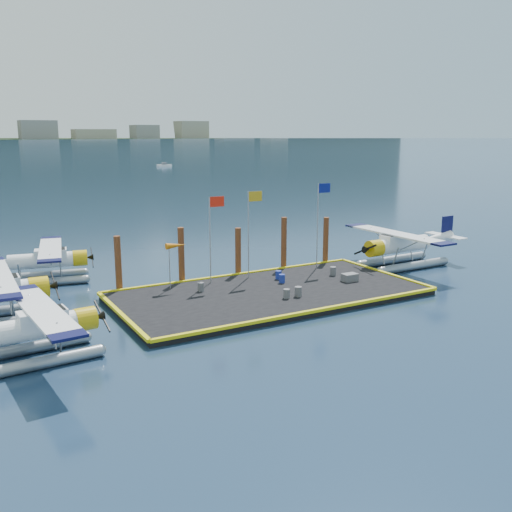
% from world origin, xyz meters
% --- Properties ---
extents(ground, '(4000.00, 4000.00, 0.00)m').
position_xyz_m(ground, '(0.00, 0.00, 0.00)').
color(ground, '#162A44').
rests_on(ground, ground).
extents(dock, '(20.00, 10.00, 0.40)m').
position_xyz_m(dock, '(0.00, 0.00, 0.20)').
color(dock, black).
rests_on(dock, ground).
extents(dock_bumpers, '(20.25, 10.25, 0.18)m').
position_xyz_m(dock_bumpers, '(0.00, 0.00, 0.49)').
color(dock_bumpers, '#CFC10C').
rests_on(dock_bumpers, dock).
extents(far_backdrop, '(3050.00, 2050.00, 810.00)m').
position_xyz_m(far_backdrop, '(239.91, 1737.52, 9.45)').
color(far_backdrop, black).
rests_on(far_backdrop, ground).
extents(seaplane_a, '(8.70, 9.59, 3.40)m').
position_xyz_m(seaplane_a, '(-15.19, -3.84, 1.48)').
color(seaplane_a, gray).
rests_on(seaplane_a, ground).
extents(seaplane_c, '(8.78, 9.59, 3.39)m').
position_xyz_m(seaplane_c, '(-12.19, 11.12, 1.48)').
color(seaplane_c, gray).
rests_on(seaplane_c, ground).
extents(seaplane_d, '(9.64, 10.62, 3.79)m').
position_xyz_m(seaplane_d, '(13.37, 2.08, 1.65)').
color(seaplane_d, gray).
rests_on(seaplane_d, ground).
extents(drum_0, '(0.41, 0.41, 0.58)m').
position_xyz_m(drum_0, '(-3.98, 2.19, 0.69)').
color(drum_0, '#545358').
rests_on(drum_0, dock).
extents(drum_1, '(0.45, 0.45, 0.64)m').
position_xyz_m(drum_1, '(0.95, -1.99, 0.72)').
color(drum_1, '#545358').
rests_on(drum_1, dock).
extents(drum_2, '(0.42, 0.42, 0.60)m').
position_xyz_m(drum_2, '(1.84, 1.39, 0.70)').
color(drum_2, navy).
rests_on(drum_2, dock).
extents(drum_3, '(0.42, 0.42, 0.59)m').
position_xyz_m(drum_3, '(0.10, -1.95, 0.69)').
color(drum_3, '#545358').
rests_on(drum_3, dock).
extents(drum_4, '(0.45, 0.45, 0.63)m').
position_xyz_m(drum_4, '(6.23, 1.36, 0.71)').
color(drum_4, '#545358').
rests_on(drum_4, dock).
extents(drum_5, '(0.43, 0.43, 0.60)m').
position_xyz_m(drum_5, '(2.17, 2.38, 0.70)').
color(drum_5, navy).
rests_on(drum_5, dock).
extents(crate, '(1.07, 0.71, 0.54)m').
position_xyz_m(crate, '(6.25, -0.57, 0.67)').
color(crate, '#545358').
rests_on(crate, dock).
extents(flagpole_red, '(1.14, 0.08, 6.00)m').
position_xyz_m(flagpole_red, '(-2.29, 3.80, 4.40)').
color(flagpole_red, '#999AA1').
rests_on(flagpole_red, dock).
extents(flagpole_yellow, '(1.14, 0.08, 6.20)m').
position_xyz_m(flagpole_yellow, '(0.70, 3.80, 4.51)').
color(flagpole_yellow, '#999AA1').
rests_on(flagpole_yellow, dock).
extents(flagpole_blue, '(1.14, 0.08, 6.50)m').
position_xyz_m(flagpole_blue, '(6.70, 3.80, 4.69)').
color(flagpole_blue, '#999AA1').
rests_on(flagpole_blue, dock).
extents(windsock, '(1.40, 0.44, 3.12)m').
position_xyz_m(windsock, '(-5.03, 3.80, 3.23)').
color(windsock, '#999AA1').
rests_on(windsock, dock).
extents(piling_0, '(0.44, 0.44, 4.00)m').
position_xyz_m(piling_0, '(-8.50, 5.40, 2.00)').
color(piling_0, '#4E2D16').
rests_on(piling_0, ground).
extents(piling_1, '(0.44, 0.44, 4.20)m').
position_xyz_m(piling_1, '(-4.00, 5.40, 2.10)').
color(piling_1, '#4E2D16').
rests_on(piling_1, ground).
extents(piling_2, '(0.44, 0.44, 3.80)m').
position_xyz_m(piling_2, '(0.50, 5.40, 1.90)').
color(piling_2, '#4E2D16').
rests_on(piling_2, ground).
extents(piling_3, '(0.44, 0.44, 4.30)m').
position_xyz_m(piling_3, '(4.50, 5.40, 2.15)').
color(piling_3, '#4E2D16').
rests_on(piling_3, ground).
extents(piling_4, '(0.44, 0.44, 4.00)m').
position_xyz_m(piling_4, '(8.50, 5.40, 2.00)').
color(piling_4, '#4E2D16').
rests_on(piling_4, ground).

